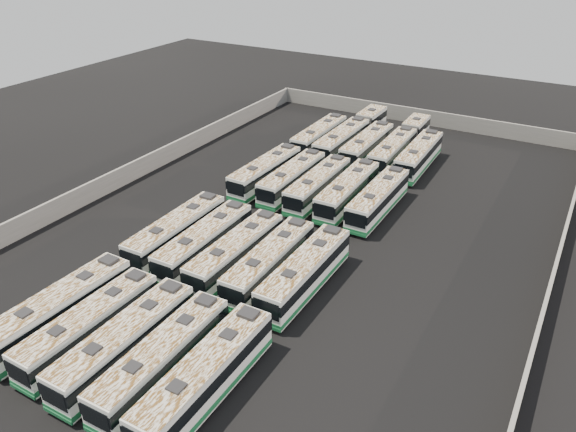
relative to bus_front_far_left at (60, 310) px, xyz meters
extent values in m
plane|color=black|center=(8.19, 21.41, -1.72)|extent=(140.00, 140.00, 0.00)
cube|color=slate|center=(8.19, 57.71, -0.62)|extent=(45.20, 0.30, 2.20)
cube|color=slate|center=(30.49, 21.41, -0.62)|extent=(0.30, 73.20, 2.20)
cube|color=slate|center=(-14.11, 21.41, -0.62)|extent=(0.30, 73.20, 2.20)
cube|color=silver|center=(0.00, 0.00, -0.02)|extent=(2.77, 11.91, 2.72)
cube|color=#175B32|center=(0.00, 0.00, -1.01)|extent=(2.82, 11.96, 0.41)
cube|color=black|center=(0.00, 0.00, 0.43)|extent=(2.83, 11.97, 0.91)
cube|color=beige|center=(0.00, 0.00, 1.37)|extent=(2.72, 11.67, 0.07)
cube|color=black|center=(-0.07, -2.61, 1.47)|extent=(0.96, 0.96, 0.14)
cube|color=black|center=(0.07, 2.60, 1.47)|extent=(0.96, 0.96, 0.14)
cube|color=black|center=(0.13, 4.97, 1.52)|extent=(1.31, 1.12, 0.26)
cylinder|color=black|center=(-1.15, -3.77, -1.23)|extent=(0.30, 0.99, 0.99)
cylinder|color=black|center=(0.96, -3.82, -1.23)|extent=(0.30, 0.99, 0.99)
cylinder|color=black|center=(-0.96, 3.82, -1.23)|extent=(0.30, 0.99, 0.99)
cylinder|color=black|center=(1.15, 3.76, -1.23)|extent=(0.30, 0.99, 0.99)
cube|color=silver|center=(3.24, -0.20, -0.09)|extent=(2.48, 11.39, 2.61)
cube|color=#175B32|center=(3.24, -0.20, -1.04)|extent=(2.53, 11.44, 0.40)
cube|color=black|center=(3.24, -0.20, 0.34)|extent=(2.54, 11.45, 0.87)
cube|color=black|center=(3.19, -5.90, 0.22)|extent=(2.08, 0.08, 1.37)
cube|color=#175B32|center=(3.19, -5.90, -1.23)|extent=(2.37, 0.12, 0.27)
cube|color=beige|center=(3.24, -0.20, 1.24)|extent=(2.43, 11.16, 0.07)
cube|color=black|center=(3.22, -2.70, 1.34)|extent=(0.91, 0.91, 0.13)
cube|color=black|center=(3.27, 2.30, 1.34)|extent=(0.91, 0.91, 0.13)
cube|color=black|center=(3.29, 4.57, 1.39)|extent=(1.24, 1.05, 0.25)
cylinder|color=black|center=(2.19, -3.83, -1.25)|extent=(0.27, 0.95, 0.95)
cylinder|color=black|center=(4.22, -3.85, -1.25)|extent=(0.27, 0.95, 0.95)
cylinder|color=black|center=(2.26, 3.45, -1.25)|extent=(0.27, 0.95, 0.95)
cylinder|color=black|center=(4.29, 3.43, -1.25)|extent=(0.27, 0.95, 0.95)
cube|color=silver|center=(6.66, -0.26, -0.03)|extent=(2.52, 11.75, 2.69)
cube|color=#175B32|center=(6.66, -0.26, -1.02)|extent=(2.57, 11.80, 0.41)
cube|color=black|center=(6.66, -0.26, 0.41)|extent=(2.58, 11.81, 0.90)
cube|color=black|center=(6.70, -6.15, 0.28)|extent=(2.15, 0.07, 1.42)
cube|color=#175B32|center=(6.70, -6.15, -1.21)|extent=(2.45, 0.11, 0.27)
cube|color=beige|center=(6.66, -0.26, 1.34)|extent=(2.47, 11.52, 0.07)
cube|color=black|center=(6.68, -2.84, 1.44)|extent=(0.93, 0.93, 0.14)
cube|color=black|center=(6.65, 2.32, 1.44)|extent=(0.93, 0.93, 0.14)
cube|color=black|center=(6.63, 4.67, 1.49)|extent=(1.28, 1.08, 0.25)
cylinder|color=black|center=(5.64, -4.02, -1.23)|extent=(0.28, 0.98, 0.98)
cylinder|color=black|center=(7.73, -4.01, -1.23)|extent=(0.28, 0.98, 0.98)
cylinder|color=black|center=(5.59, 3.49, -1.23)|extent=(0.28, 0.98, 0.98)
cylinder|color=black|center=(7.69, 3.50, -1.23)|extent=(0.28, 0.98, 0.98)
cube|color=silver|center=(9.86, -0.20, -0.06)|extent=(2.64, 11.59, 2.65)
cube|color=#175B32|center=(9.86, -0.20, -1.03)|extent=(2.69, 11.64, 0.40)
cube|color=black|center=(9.86, -0.20, 0.38)|extent=(2.70, 11.65, 0.89)
cube|color=black|center=(9.98, -5.99, 0.25)|extent=(2.12, 0.10, 1.40)
cube|color=beige|center=(9.86, -0.20, 1.29)|extent=(2.58, 11.36, 0.07)
cube|color=black|center=(9.91, -2.74, 1.39)|extent=(0.93, 0.93, 0.13)
cube|color=black|center=(9.81, 2.34, 1.39)|extent=(0.93, 0.93, 0.13)
cube|color=black|center=(9.76, 4.65, 1.43)|extent=(1.27, 1.08, 0.25)
cylinder|color=black|center=(8.91, -3.91, -1.24)|extent=(0.29, 0.97, 0.96)
cylinder|color=black|center=(10.96, -3.87, -1.24)|extent=(0.29, 0.97, 0.96)
cylinder|color=black|center=(8.76, 3.48, -1.24)|extent=(0.29, 0.97, 0.96)
cylinder|color=black|center=(10.82, 3.52, -1.24)|extent=(0.29, 0.97, 0.96)
cube|color=silver|center=(13.26, -0.12, -0.02)|extent=(2.55, 11.85, 2.71)
cube|color=#175B32|center=(13.26, -0.12, -1.01)|extent=(2.60, 11.90, 0.41)
cube|color=black|center=(13.26, -0.12, 0.43)|extent=(2.61, 11.91, 0.91)
cube|color=beige|center=(13.26, -0.12, 1.36)|extent=(2.50, 11.61, 0.07)
cube|color=black|center=(13.28, -2.72, 1.46)|extent=(0.94, 0.94, 0.14)
cube|color=black|center=(13.24, 2.48, 1.46)|extent=(0.94, 0.94, 0.14)
cube|color=black|center=(13.23, 4.85, 1.51)|extent=(1.29, 1.09, 0.26)
cylinder|color=black|center=(12.24, -3.92, -1.23)|extent=(0.28, 0.99, 0.99)
cylinder|color=black|center=(12.18, 3.65, -1.23)|extent=(0.28, 0.99, 0.99)
cylinder|color=black|center=(14.29, 3.67, -1.23)|extent=(0.28, 0.99, 0.99)
cube|color=silver|center=(0.02, 13.08, -0.04)|extent=(2.60, 11.70, 2.67)
cube|color=#175B32|center=(0.02, 13.08, -1.02)|extent=(2.65, 11.75, 0.41)
cube|color=black|center=(0.02, 13.08, 0.40)|extent=(2.66, 11.76, 0.89)
cube|color=black|center=(0.10, 7.22, 0.27)|extent=(2.14, 0.09, 1.41)
cube|color=#175B32|center=(0.10, 7.22, -1.22)|extent=(2.43, 0.13, 0.27)
cube|color=beige|center=(0.02, 13.08, 1.32)|extent=(2.54, 11.47, 0.07)
cube|color=black|center=(0.05, 10.51, 1.42)|extent=(0.94, 0.94, 0.14)
cube|color=black|center=(-0.02, 15.64, 1.42)|extent=(0.94, 0.94, 0.14)
cube|color=black|center=(-0.05, 17.98, 1.47)|extent=(1.28, 1.09, 0.25)
cylinder|color=black|center=(-0.97, 9.33, -1.24)|extent=(0.29, 0.98, 0.97)
cylinder|color=black|center=(1.11, 9.36, -1.24)|extent=(0.29, 0.98, 0.97)
cylinder|color=black|center=(-1.08, 16.79, -1.24)|extent=(0.29, 0.98, 0.97)
cylinder|color=black|center=(1.00, 16.82, -1.24)|extent=(0.29, 0.98, 0.97)
cube|color=silver|center=(3.28, 12.91, -0.06)|extent=(2.64, 11.62, 2.65)
cube|color=#175B32|center=(3.28, 12.91, -1.03)|extent=(2.69, 11.68, 0.41)
cube|color=black|center=(3.28, 12.91, 0.38)|extent=(2.70, 11.69, 0.89)
cube|color=black|center=(3.39, 7.10, 0.26)|extent=(2.12, 0.10, 1.40)
cube|color=#175B32|center=(3.39, 7.10, -1.22)|extent=(2.41, 0.15, 0.27)
cube|color=beige|center=(3.28, 12.91, 1.30)|extent=(2.59, 11.39, 0.07)
cube|color=black|center=(3.33, 10.37, 1.40)|extent=(0.93, 0.93, 0.14)
cube|color=black|center=(3.23, 15.46, 1.40)|extent=(0.93, 0.93, 0.14)
cube|color=black|center=(3.18, 17.78, 1.44)|extent=(1.28, 1.09, 0.25)
cylinder|color=black|center=(2.32, 9.19, -1.24)|extent=(0.29, 0.97, 0.96)
cylinder|color=black|center=(4.38, 9.23, -1.24)|extent=(0.29, 0.97, 0.96)
cylinder|color=black|center=(2.17, 16.60, -1.24)|extent=(0.29, 0.97, 0.96)
cylinder|color=black|center=(4.24, 16.64, -1.24)|extent=(0.29, 0.97, 0.96)
cube|color=silver|center=(6.64, 12.84, -0.07)|extent=(2.45, 11.48, 2.63)
cube|color=#175B32|center=(6.64, 12.84, -1.03)|extent=(2.50, 11.53, 0.40)
cube|color=black|center=(6.64, 12.84, 0.36)|extent=(2.51, 11.54, 0.88)
cube|color=black|center=(6.61, 7.09, 0.24)|extent=(2.10, 0.07, 1.39)
cube|color=#175B32|center=(6.61, 7.09, -1.22)|extent=(2.39, 0.11, 0.27)
cube|color=beige|center=(6.64, 12.84, 1.27)|extent=(2.40, 11.25, 0.07)
cube|color=black|center=(6.63, 10.31, 1.36)|extent=(0.91, 0.91, 0.13)
cube|color=black|center=(6.65, 15.36, 1.36)|extent=(0.91, 0.91, 0.13)
cube|color=black|center=(6.67, 17.65, 1.41)|extent=(1.25, 1.06, 0.25)
cylinder|color=black|center=(5.60, 9.17, -1.24)|extent=(0.27, 0.96, 0.96)
cylinder|color=black|center=(7.64, 9.16, -1.24)|extent=(0.27, 0.96, 0.96)
cylinder|color=black|center=(5.64, 16.51, -1.24)|extent=(0.27, 0.96, 0.96)
cylinder|color=black|center=(7.68, 16.50, -1.24)|extent=(0.27, 0.96, 0.96)
cube|color=silver|center=(9.90, 12.99, -0.08)|extent=(2.62, 11.49, 2.62)
cube|color=#175B32|center=(9.90, 12.99, -1.03)|extent=(2.67, 11.54, 0.40)
cube|color=black|center=(9.90, 12.99, 0.36)|extent=(2.68, 11.55, 0.88)
cube|color=black|center=(10.02, 7.25, 0.23)|extent=(2.10, 0.10, 1.38)
cube|color=#175B32|center=(10.02, 7.25, -1.23)|extent=(2.39, 0.15, 0.27)
cube|color=beige|center=(9.90, 12.99, 1.26)|extent=(2.57, 11.26, 0.07)
cube|color=black|center=(9.95, 10.47, 1.36)|extent=(0.92, 0.92, 0.13)
cube|color=black|center=(9.85, 15.51, 1.36)|extent=(0.92, 0.92, 0.13)
cube|color=black|center=(9.80, 17.79, 1.41)|extent=(1.26, 1.07, 0.25)
cylinder|color=black|center=(8.96, 9.31, -1.24)|extent=(0.29, 0.96, 0.95)
cylinder|color=black|center=(11.00, 9.35, -1.24)|extent=(0.29, 0.96, 0.95)
cylinder|color=black|center=(8.80, 16.63, -1.24)|extent=(0.29, 0.96, 0.95)
cylinder|color=black|center=(10.84, 16.67, -1.24)|extent=(0.29, 0.96, 0.95)
cube|color=silver|center=(13.17, 13.03, -0.04)|extent=(2.46, 11.72, 2.69)
cube|color=#175B32|center=(13.17, 13.03, -1.02)|extent=(2.51, 11.77, 0.41)
cube|color=black|center=(13.17, 13.03, 0.41)|extent=(2.52, 11.78, 0.90)
cube|color=black|center=(13.18, 7.15, 0.28)|extent=(2.15, 0.06, 1.42)
cube|color=#175B32|center=(13.18, 7.15, -1.21)|extent=(2.44, 0.10, 0.27)
cube|color=beige|center=(13.17, 13.03, 1.34)|extent=(2.41, 11.49, 0.07)
cube|color=black|center=(13.17, 10.45, 1.43)|extent=(0.93, 0.93, 0.14)
cube|color=black|center=(13.17, 15.61, 1.43)|extent=(0.93, 0.93, 0.14)
cube|color=black|center=(13.16, 17.95, 1.48)|extent=(1.27, 1.08, 0.25)
cylinder|color=black|center=(12.13, 9.28, -1.23)|extent=(0.27, 0.98, 0.98)
cylinder|color=black|center=(14.22, 9.28, -1.23)|extent=(0.27, 0.98, 0.98)
cylinder|color=black|center=(12.12, 16.78, -1.23)|extent=(0.27, 0.98, 0.98)
cylinder|color=black|center=(14.21, 16.78, -1.23)|extent=(0.27, 0.98, 0.98)
cube|color=silver|center=(-0.10, 28.46, -0.07)|extent=(2.60, 11.50, 2.63)
cube|color=#175B32|center=(-0.10, 28.46, -1.03)|extent=(2.65, 11.55, 0.40)
cube|color=black|center=(-0.10, 28.46, 0.36)|extent=(2.66, 11.56, 0.88)
cube|color=black|center=(-0.21, 22.71, 0.24)|extent=(2.10, 0.10, 1.38)
cube|color=#175B32|center=(-0.21, 22.71, -1.22)|extent=(2.39, 0.14, 0.27)
cube|color=beige|center=(-0.10, 28.46, 1.27)|extent=(2.55, 11.27, 0.07)
cube|color=black|center=(-0.15, 25.94, 1.36)|extent=(0.92, 0.92, 0.13)
cube|color=black|center=(-0.05, 30.98, 1.36)|extent=(0.92, 0.92, 0.13)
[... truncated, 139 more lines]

